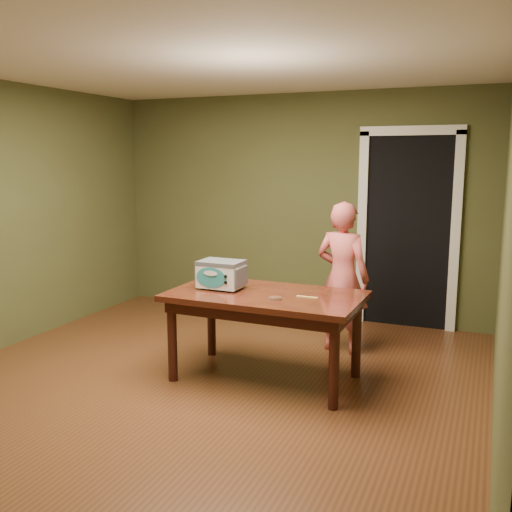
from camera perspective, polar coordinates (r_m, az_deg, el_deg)
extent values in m
plane|color=brown|center=(4.82, -6.05, -13.01)|extent=(5.00, 5.00, 0.00)
cube|color=#484E29|center=(6.76, 4.03, 4.99)|extent=(4.50, 0.02, 2.60)
cube|color=#484E29|center=(3.92, 23.73, 0.69)|extent=(0.02, 5.00, 2.60)
cube|color=white|center=(4.51, -6.68, 19.13)|extent=(4.50, 5.00, 0.02)
cube|color=black|center=(6.79, 15.29, 2.56)|extent=(0.90, 0.60, 2.10)
cube|color=black|center=(6.48, 14.91, 2.24)|extent=(0.90, 0.02, 2.10)
cube|color=white|center=(6.55, 10.56, 2.49)|extent=(0.10, 0.06, 2.20)
cube|color=white|center=(6.41, 19.32, 1.95)|extent=(0.10, 0.06, 2.20)
cube|color=white|center=(6.42, 15.33, 12.01)|extent=(1.10, 0.06, 0.10)
cube|color=#37110C|center=(4.77, 0.94, -4.03)|extent=(1.61, 0.92, 0.05)
cube|color=black|center=(4.79, 0.94, -4.90)|extent=(1.49, 0.80, 0.10)
cylinder|color=black|center=(4.88, -8.37, -8.37)|extent=(0.08, 0.08, 0.70)
cylinder|color=black|center=(5.46, -4.48, -6.33)|extent=(0.08, 0.08, 0.70)
cylinder|color=black|center=(4.34, 7.80, -10.70)|extent=(0.08, 0.08, 0.70)
cylinder|color=black|center=(4.99, 10.02, -8.04)|extent=(0.08, 0.08, 0.70)
cylinder|color=#4C4F54|center=(4.92, -5.56, -3.24)|extent=(0.02, 0.02, 0.02)
cylinder|color=#4C4F54|center=(5.09, -4.49, -2.78)|extent=(0.02, 0.02, 0.02)
cylinder|color=#4C4F54|center=(4.79, -2.40, -3.57)|extent=(0.02, 0.02, 0.02)
cylinder|color=#4C4F54|center=(4.96, -1.41, -3.09)|extent=(0.02, 0.02, 0.02)
cube|color=white|center=(4.92, -3.49, -1.91)|extent=(0.37, 0.26, 0.21)
cube|color=#4C4F54|center=(4.90, -3.50, -0.65)|extent=(0.37, 0.27, 0.03)
cube|color=#4C4F54|center=(5.00, -5.43, -1.73)|extent=(0.02, 0.23, 0.16)
cube|color=#4C4F54|center=(4.84, -1.48, -2.09)|extent=(0.02, 0.23, 0.16)
ellipsoid|color=teal|center=(4.81, -4.54, -2.17)|extent=(0.28, 0.01, 0.17)
cylinder|color=black|center=(4.75, -3.06, -2.05)|extent=(0.03, 0.01, 0.02)
cylinder|color=black|center=(4.76, -3.05, -2.67)|extent=(0.02, 0.01, 0.02)
cylinder|color=silver|center=(4.55, 1.92, -4.25)|extent=(0.10, 0.10, 0.02)
cylinder|color=#4E2C1A|center=(4.55, 1.92, -4.17)|extent=(0.09, 0.09, 0.01)
cube|color=#D8BA5E|center=(4.63, 5.14, -4.11)|extent=(0.18, 0.03, 0.01)
imported|color=#D65958|center=(5.53, 8.64, -2.15)|extent=(0.59, 0.44, 1.46)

